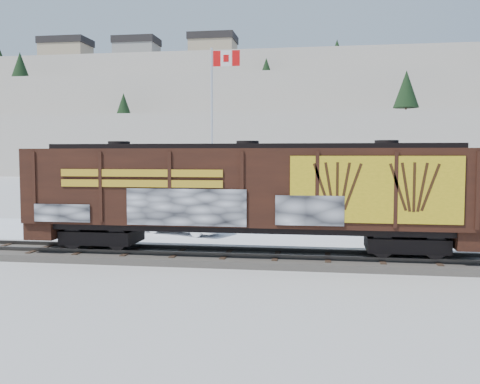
% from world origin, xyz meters
% --- Properties ---
extents(ground, '(500.00, 500.00, 0.00)m').
position_xyz_m(ground, '(0.00, 0.00, 0.00)').
color(ground, white).
rests_on(ground, ground).
extents(rail_track, '(50.00, 3.40, 0.43)m').
position_xyz_m(rail_track, '(0.00, 0.00, 0.15)').
color(rail_track, '#59544C').
rests_on(rail_track, ground).
extents(parking_strip, '(40.00, 8.00, 0.03)m').
position_xyz_m(parking_strip, '(0.00, 7.50, 0.01)').
color(parking_strip, white).
rests_on(parking_strip, ground).
extents(hillside, '(360.00, 110.00, 93.00)m').
position_xyz_m(hillside, '(-0.05, 139.79, 14.37)').
color(hillside, white).
rests_on(hillside, ground).
extents(hopper_railcar, '(17.86, 3.06, 4.28)m').
position_xyz_m(hopper_railcar, '(2.81, -0.01, 2.82)').
color(hopper_railcar, black).
rests_on(hopper_railcar, rail_track).
extents(flagpole, '(2.30, 0.90, 11.17)m').
position_xyz_m(flagpole, '(-1.31, 13.31, 4.10)').
color(flagpole, silver).
rests_on(flagpole, ground).
extents(car_silver, '(4.18, 2.73, 1.32)m').
position_xyz_m(car_silver, '(-2.99, 8.16, 0.69)').
color(car_silver, '#9DA0A4').
rests_on(car_silver, parking_strip).
extents(car_white, '(5.05, 3.27, 1.57)m').
position_xyz_m(car_white, '(-1.61, 6.59, 0.82)').
color(car_white, white).
rests_on(car_white, parking_strip).
extents(car_dark, '(4.29, 1.77, 1.24)m').
position_xyz_m(car_dark, '(10.76, 6.71, 0.65)').
color(car_dark, black).
rests_on(car_dark, parking_strip).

